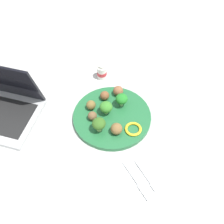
# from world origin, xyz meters

# --- Properties ---
(ground_plane) EXTENTS (4.00, 4.00, 0.00)m
(ground_plane) POSITION_xyz_m (0.00, 0.00, 0.00)
(ground_plane) COLOR #B2B2AD
(plate) EXTENTS (0.28, 0.28, 0.02)m
(plate) POSITION_xyz_m (0.00, 0.00, 0.01)
(plate) COLOR #236638
(plate) RESTS_ON ground_plane
(broccoli_floret_mid_left) EXTENTS (0.04, 0.04, 0.05)m
(broccoli_floret_mid_left) POSITION_xyz_m (-0.03, 0.05, 0.05)
(broccoli_floret_mid_left) COLOR #8DC57A
(broccoli_floret_mid_left) RESTS_ON plate
(broccoli_floret_near_rim) EXTENTS (0.05, 0.05, 0.05)m
(broccoli_floret_near_rim) POSITION_xyz_m (-0.02, -0.01, 0.05)
(broccoli_floret_near_rim) COLOR #A0CF72
(broccoli_floret_near_rim) RESTS_ON plate
(broccoli_floret_front_left) EXTENTS (0.05, 0.05, 0.05)m
(broccoli_floret_front_left) POSITION_xyz_m (0.04, -0.07, 0.05)
(broccoli_floret_front_left) COLOR #A2C571
(broccoli_floret_front_left) RESTS_ON plate
(meatball_center) EXTENTS (0.03, 0.03, 0.03)m
(meatball_center) POSITION_xyz_m (-0.06, -0.05, 0.03)
(meatball_center) COLOR brown
(meatball_center) RESTS_ON plate
(meatball_near_rim) EXTENTS (0.03, 0.03, 0.03)m
(meatball_near_rim) POSITION_xyz_m (-0.08, 0.01, 0.03)
(meatball_near_rim) COLOR brown
(meatball_near_rim) RESTS_ON plate
(meatball_front_left) EXTENTS (0.04, 0.04, 0.04)m
(meatball_front_left) POSITION_xyz_m (0.07, -0.02, 0.04)
(meatball_front_left) COLOR brown
(meatball_front_left) RESTS_ON plate
(meatball_back_right) EXTENTS (0.03, 0.03, 0.03)m
(meatball_back_right) POSITION_xyz_m (-0.02, -0.07, 0.03)
(meatball_back_right) COLOR brown
(meatball_back_right) RESTS_ON plate
(meatball_far_rim) EXTENTS (0.04, 0.04, 0.04)m
(meatball_far_rim) POSITION_xyz_m (-0.08, 0.07, 0.04)
(meatball_far_rim) COLOR brown
(meatball_far_rim) RESTS_ON plate
(pepper_ring_mid_right) EXTENTS (0.08, 0.08, 0.01)m
(pepper_ring_mid_right) POSITION_xyz_m (0.09, 0.04, 0.02)
(pepper_ring_mid_right) COLOR yellow
(pepper_ring_mid_right) RESTS_ON plate
(napkin) EXTENTS (0.17, 0.12, 0.01)m
(napkin) POSITION_xyz_m (0.25, -0.02, 0.00)
(napkin) COLOR white
(napkin) RESTS_ON ground_plane
(fork) EXTENTS (0.12, 0.02, 0.01)m
(fork) POSITION_xyz_m (0.26, -0.00, 0.01)
(fork) COLOR silver
(fork) RESTS_ON napkin
(knife) EXTENTS (0.15, 0.02, 0.01)m
(knife) POSITION_xyz_m (0.26, -0.04, 0.01)
(knife) COLOR silver
(knife) RESTS_ON napkin
(yogurt_bottle) EXTENTS (0.04, 0.04, 0.07)m
(yogurt_bottle) POSITION_xyz_m (-0.20, 0.06, 0.03)
(yogurt_bottle) COLOR white
(yogurt_bottle) RESTS_ON ground_plane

